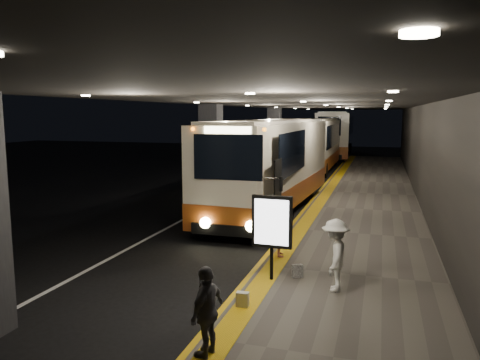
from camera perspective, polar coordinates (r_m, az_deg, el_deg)
The scene contains 18 objects.
ground at distance 15.86m, azimuth -3.43°, elevation -6.58°, with size 90.00×90.00×0.00m, color black.
lane_line_white at distance 21.05m, azimuth -3.30°, elevation -2.91°, with size 0.12×50.00×0.01m, color silver.
kerb_stripe_yellow at distance 20.02m, azimuth 7.94°, elevation -3.55°, with size 0.18×50.00×0.01m, color gold.
sidewalk at distance 19.79m, azimuth 14.83°, elevation -3.67°, with size 4.50×50.00×0.15m, color #514C44.
tactile_strip at distance 19.92m, azimuth 9.37°, elevation -3.19°, with size 0.50×50.00×0.01m, color gold.
terminal_wall at distance 19.48m, azimuth 21.79°, elevation 4.53°, with size 0.10×50.00×6.00m, color black.
support_columns at distance 19.71m, azimuth -3.54°, elevation 2.79°, with size 0.80×24.80×4.40m.
canopy at distance 19.60m, azimuth 8.64°, elevation 9.71°, with size 9.00×50.00×0.40m, color black.
coach_main at distance 19.41m, azimuth 3.90°, elevation 1.38°, with size 3.04×11.83×3.66m.
coach_second at distance 33.47m, azimuth 9.29°, elevation 4.03°, with size 2.39×11.35×3.57m.
coach_third at distance 44.41m, azimuth 11.35°, elevation 5.26°, with size 3.59×13.12×4.07m.
passenger_boarding at distance 12.82m, azimuth 4.92°, elevation -5.96°, with size 0.55×0.36×1.51m, color #A3554C.
passenger_waiting_white at distance 10.55m, azimuth 11.50°, elevation -8.97°, with size 1.03×0.48×1.60m, color silver.
passenger_waiting_grey at distance 7.74m, azimuth -4.03°, elevation -15.67°, with size 0.87×0.45×1.49m, color #4A4A4F.
bag_polka at distance 11.41m, azimuth 7.00°, elevation -10.94°, with size 0.26×0.11×0.31m, color black.
bag_plain at distance 9.70m, azimuth 0.31°, elevation -14.38°, with size 0.25×0.14×0.31m, color silver.
info_sign at distance 10.85m, azimuth 3.91°, elevation -5.29°, with size 0.95×0.14×2.01m.
stanchion_post at distance 12.08m, azimuth 3.83°, elevation -7.66°, with size 0.05×0.05×1.18m, color black.
Camera 1 is at (5.36, -14.39, 4.01)m, focal length 35.00 mm.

